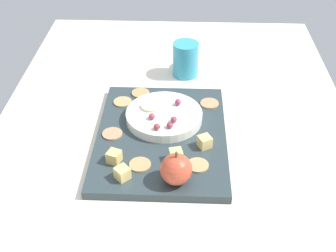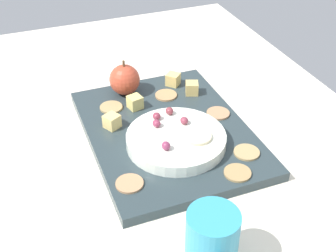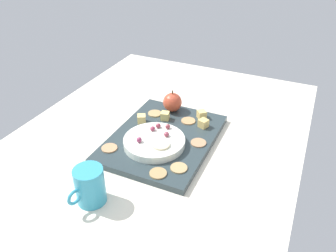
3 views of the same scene
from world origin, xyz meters
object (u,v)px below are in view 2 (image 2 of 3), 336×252
at_px(cheese_cube_2, 173,79).
at_px(grape_1, 158,123).
at_px(platter, 167,132).
at_px(grape_2, 157,116).
at_px(grape_4, 169,111).
at_px(cracker_3, 218,113).
at_px(serving_dish, 176,140).
at_px(cheese_cube_3, 135,102).
at_px(cheese_cube_0, 192,88).
at_px(apple_slice_0, 197,136).
at_px(cracker_0, 166,95).
at_px(cup, 212,242).
at_px(cracker_2, 111,107).
at_px(apple_whole, 125,80).
at_px(grape_3, 184,121).
at_px(grape_0, 166,146).
at_px(cracker_4, 130,184).
at_px(cracker_1, 238,173).
at_px(cheese_cube_1, 112,121).
at_px(cracker_5, 247,152).

bearing_deg(cheese_cube_2, grape_1, -30.04).
relative_size(platter, grape_2, 23.44).
bearing_deg(grape_4, cracker_3, 87.16).
bearing_deg(platter, serving_dish, -3.77).
height_order(cheese_cube_3, cracker_3, cheese_cube_3).
relative_size(cheese_cube_0, apple_slice_0, 0.52).
xyz_separation_m(cheese_cube_3, grape_4, (0.08, 0.04, 0.02)).
bearing_deg(cracker_0, grape_1, -26.88).
bearing_deg(cracker_0, cup, -12.56).
distance_m(grape_4, cup, 0.32).
height_order(cracker_0, cracker_2, same).
xyz_separation_m(apple_whole, grape_3, (0.18, 0.06, -0.00)).
bearing_deg(grape_0, apple_whole, -179.58).
bearing_deg(apple_whole, grape_1, 4.35).
height_order(apple_whole, cup, cup).
height_order(cracker_4, apple_slice_0, apple_slice_0).
distance_m(apple_slice_0, cup, 0.24).
relative_size(cracker_1, apple_slice_0, 0.91).
bearing_deg(grape_2, grape_3, 52.42).
distance_m(grape_4, apple_slice_0, 0.09).
height_order(cracker_2, apple_slice_0, apple_slice_0).
xyz_separation_m(serving_dish, apple_whole, (-0.21, -0.03, 0.02)).
distance_m(cracker_0, grape_1, 0.14).
relative_size(grape_2, apple_slice_0, 0.33).
relative_size(cheese_cube_3, grape_4, 1.58).
relative_size(cracker_0, grape_1, 2.78).
distance_m(apple_whole, cracker_2, 0.07).
height_order(cheese_cube_2, grape_0, grape_0).
xyz_separation_m(cheese_cube_1, cheese_cube_3, (-0.05, 0.06, 0.00)).
bearing_deg(serving_dish, cheese_cube_2, 159.72).
xyz_separation_m(apple_whole, cracker_4, (0.28, -0.08, -0.03)).
relative_size(cheese_cube_2, cracker_3, 0.57).
bearing_deg(cheese_cube_1, grape_2, 65.09).
bearing_deg(cheese_cube_2, apple_slice_0, -10.85).
bearing_deg(cheese_cube_1, cracker_4, -5.83).
xyz_separation_m(serving_dish, grape_1, (-0.04, -0.02, 0.02)).
distance_m(grape_3, apple_slice_0, 0.05).
relative_size(serving_dish, cracker_5, 3.93).
relative_size(serving_dish, cheese_cube_1, 6.89).
xyz_separation_m(cracker_1, cup, (0.14, -0.11, 0.03)).
xyz_separation_m(apple_whole, apple_slice_0, (0.23, 0.07, -0.01)).
bearing_deg(apple_slice_0, platter, -159.26).
distance_m(cheese_cube_1, cracker_5, 0.26).
bearing_deg(grape_2, cracker_0, 150.56).
bearing_deg(cheese_cube_3, cheese_cube_0, 94.14).
height_order(cracker_2, cracker_5, same).
bearing_deg(grape_3, apple_whole, -161.42).
xyz_separation_m(grape_0, cup, (0.21, -0.02, -0.00)).
bearing_deg(cheese_cube_0, apple_whole, -112.24).
bearing_deg(grape_3, apple_slice_0, 5.56).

